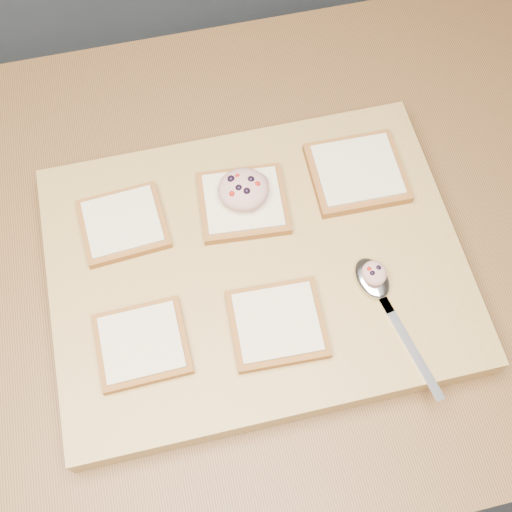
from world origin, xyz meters
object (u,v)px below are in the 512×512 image
(cutting_board, at_px, (256,268))
(spoon, at_px, (378,288))
(bread_far_center, at_px, (243,203))
(tuna_salad_dollop, at_px, (243,189))

(cutting_board, height_order, spoon, spoon)
(bread_far_center, distance_m, tuna_salad_dollop, 0.03)
(cutting_board, xyz_separation_m, spoon, (0.14, -0.07, 0.03))
(tuna_salad_dollop, bearing_deg, bread_far_center, -109.23)
(cutting_board, height_order, bread_far_center, bread_far_center)
(cutting_board, relative_size, spoon, 2.66)
(bread_far_center, relative_size, spoon, 0.62)
(bread_far_center, height_order, spoon, bread_far_center)
(cutting_board, distance_m, bread_far_center, 0.09)
(tuna_salad_dollop, bearing_deg, spoon, -50.14)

